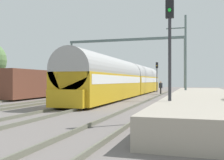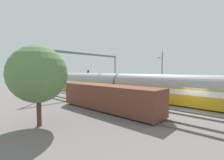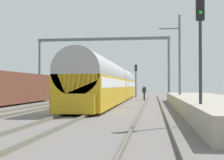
{
  "view_description": "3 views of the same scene",
  "coord_description": "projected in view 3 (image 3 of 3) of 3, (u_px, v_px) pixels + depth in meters",
  "views": [
    {
      "loc": [
        9.51,
        -18.56,
        1.79
      ],
      "look_at": [
        2.13,
        5.8,
        1.86
      ],
      "focal_mm": 43.3,
      "sensor_mm": 36.0,
      "label": 1
    },
    {
      "loc": [
        -19.18,
        -5.31,
        4.46
      ],
      "look_at": [
        1.07,
        13.34,
        2.87
      ],
      "focal_mm": 25.45,
      "sensor_mm": 36.0,
      "label": 2
    },
    {
      "loc": [
        6.44,
        -20.54,
        1.7
      ],
      "look_at": [
        1.06,
        20.47,
        2.45
      ],
      "focal_mm": 50.38,
      "sensor_mm": 36.0,
      "label": 3
    }
  ],
  "objects": [
    {
      "name": "catenary_pole_east_mid",
      "position": [
        179.0,
        58.0,
        27.86
      ],
      "size": [
        1.9,
        0.2,
        8.0
      ],
      "color": "slate",
      "rests_on": "ground"
    },
    {
      "name": "track_west",
      "position": [
        27.0,
        109.0,
        21.45
      ],
      "size": [
        1.52,
        60.0,
        0.16
      ],
      "color": "#656555",
      "rests_on": "ground"
    },
    {
      "name": "catenary_gantry",
      "position": [
        102.0,
        53.0,
        40.22
      ],
      "size": [
        17.16,
        0.28,
        7.86
      ],
      "color": "slate",
      "rests_on": "ground"
    },
    {
      "name": "person_crossing",
      "position": [
        144.0,
        91.0,
        37.3
      ],
      "size": [
        0.46,
        0.37,
        1.73
      ],
      "rotation": [
        0.0,
        0.0,
        2.77
      ],
      "color": "black",
      "rests_on": "ground"
    },
    {
      "name": "freight_car",
      "position": [
        14.0,
        88.0,
        29.07
      ],
      "size": [
        2.8,
        13.0,
        2.7
      ],
      "color": "brown",
      "rests_on": "ground"
    },
    {
      "name": "platform",
      "position": [
        208.0,
        104.0,
        21.83
      ],
      "size": [
        4.4,
        28.0,
        0.9
      ],
      "color": "#A39989",
      "rests_on": "ground"
    },
    {
      "name": "track_far_east",
      "position": [
        152.0,
        111.0,
        20.34
      ],
      "size": [
        1.52,
        60.0,
        0.16
      ],
      "color": "#656555",
      "rests_on": "ground"
    },
    {
      "name": "passenger_train",
      "position": [
        112.0,
        83.0,
        33.4
      ],
      "size": [
        2.93,
        32.85,
        3.82
      ],
      "color": "gold",
      "rests_on": "ground"
    },
    {
      "name": "ground",
      "position": [
        57.0,
        111.0,
        21.17
      ],
      "size": [
        120.0,
        120.0,
        0.0
      ],
      "primitive_type": "plane",
      "color": "slate"
    },
    {
      "name": "track_east",
      "position": [
        88.0,
        110.0,
        20.9
      ],
      "size": [
        1.52,
        60.0,
        0.16
      ],
      "color": "#656555",
      "rests_on": "ground"
    },
    {
      "name": "railway_signal_near",
      "position": [
        200.0,
        45.0,
        13.76
      ],
      "size": [
        0.36,
        0.3,
        5.46
      ],
      "color": "#2D2D33",
      "rests_on": "ground"
    },
    {
      "name": "railway_signal_far",
      "position": [
        136.0,
        76.0,
        44.07
      ],
      "size": [
        0.36,
        0.3,
        4.65
      ],
      "color": "#2D2D33",
      "rests_on": "ground"
    }
  ]
}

